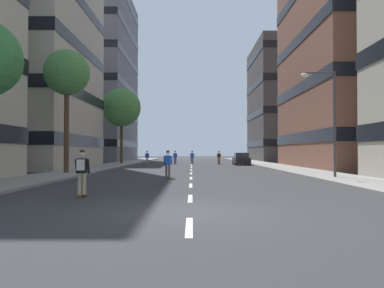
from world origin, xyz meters
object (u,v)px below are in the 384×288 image
Objects in this scene: skater_4 at (83,170)px; street_tree_mid at (68,74)px; skater_0 at (220,157)px; parked_car_near at (242,159)px; skater_3 at (148,157)px; skater_2 at (168,163)px; skater_5 at (176,157)px; skater_1 at (193,157)px; streetlamp_right at (329,112)px; street_tree_near at (122,108)px.

street_tree_mid is at bearing 111.06° from skater_4.
street_tree_mid is 24.94m from skater_0.
street_tree_mid reaches higher than parked_car_near.
parked_car_near is 2.47× the size of skater_0.
skater_3 is 1.00× the size of skater_4.
skater_2 reaches higher than parked_car_near.
skater_2 is 25.57m from skater_5.
street_tree_mid is at bearing -121.87° from skater_0.
skater_5 is (1.88, 35.00, -0.03)m from skater_4.
parked_car_near is 2.47× the size of skater_1.
skater_1 is 1.00× the size of skater_3.
streetlamp_right reaches higher than skater_3.
parked_car_near is at bearing -25.75° from skater_1.
skater_1 is 5.94m from skater_3.
street_tree_near is 21.15m from street_tree_mid.
skater_1 and skater_4 have the same top height.
skater_2 is (-1.55, -25.61, 0.00)m from skater_1.
skater_0 is 5.83m from skater_5.
skater_1 is 25.66m from skater_2.
streetlamp_right is (17.65, -4.51, -3.30)m from street_tree_mid.
street_tree_mid reaches higher than skater_1.
parked_car_near is at bearing -8.86° from street_tree_near.
street_tree_near reaches higher than skater_3.
skater_1 is (-8.37, 26.21, -3.15)m from streetlamp_right.
skater_5 is at bearing 160.89° from parked_car_near.
street_tree_mid reaches higher than skater_2.
parked_car_near is 2.47× the size of skater_3.
skater_2 is at bearing -72.86° from street_tree_near.
skater_3 is 33.86m from skater_4.
skater_1 is at bearing 66.85° from street_tree_mid.
street_tree_near is at bearing -175.94° from skater_5.
streetlamp_right is at bearing -67.89° from skater_5.
skater_3 is (3.46, -0.68, -6.45)m from street_tree_near.
skater_5 is at bearing 91.59° from skater_2.
parked_car_near is at bearing 71.34° from skater_2.
streetlamp_right is at bearing -55.49° from street_tree_near.
streetlamp_right is 25.65m from skater_0.
skater_4 is at bearing -81.53° from street_tree_near.
skater_4 is (-7.59, -33.81, 0.00)m from skater_0.
skater_1 is (-3.45, 1.23, -0.03)m from skater_0.
streetlamp_right is at bearing -72.29° from skater_1.
street_tree_mid reaches higher than skater_5.
streetlamp_right reaches higher than skater_4.
skater_4 is at bearing -68.94° from street_tree_mid.
skater_0 is 1.00× the size of skater_4.
skater_0 is at bearing 58.13° from street_tree_mid.
streetlamp_right is 10.43m from skater_2.
skater_1 and skater_2 have the same top height.
skater_0 is at bearing -11.70° from skater_5.
skater_2 and skater_5 have the same top height.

